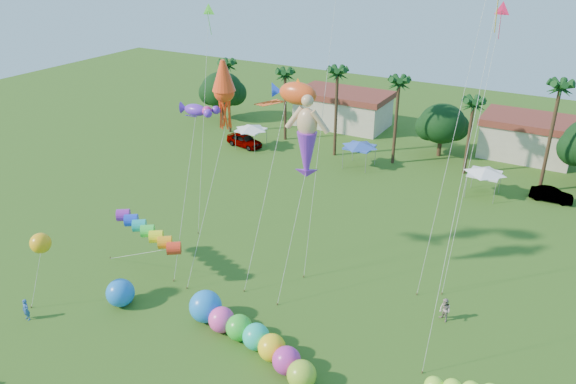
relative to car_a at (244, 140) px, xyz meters
The scene contains 18 objects.
tree_line 26.13m from the car_a, 17.65° to the left, with size 69.46×8.91×11.00m.
buildings_row 22.77m from the car_a, 37.55° to the left, with size 35.00×7.00×4.00m.
tent_row 15.24m from the car_a, ahead, with size 31.00×4.00×0.60m.
car_a is the anchor object (origin of this frame).
car_b 35.46m from the car_a, ahead, with size 1.41×4.06×1.34m, color #4C4C54.
spectator_a 36.97m from the car_a, 80.34° to the right, with size 0.59×0.38×1.61m, color #2C579D.
spectator_b 38.50m from the car_a, 35.50° to the right, with size 0.86×0.67×1.76m, color #A08D85.
caterpillar_inflatable 37.55m from the car_a, 56.20° to the right, with size 10.96×4.53×2.25m.
blue_ball 33.69m from the car_a, 71.59° to the right, with size 2.03×2.03×2.03m, color blue.
rainbow_tube 30.17m from the car_a, 69.04° to the right, with size 9.01×3.87×3.74m.
orange_ball_kite 35.52m from the car_a, 79.15° to the right, with size 2.30×1.82×5.99m.
merman_kite 32.18m from the car_a, 47.58° to the right, with size 2.89×5.29×14.04m.
fish_kite 31.04m from the car_a, 47.76° to the right, with size 4.42×6.36×14.95m.
squid_kite 30.48m from the car_a, 58.47° to the right, with size 1.77×5.63×16.51m.
lobster_kite 30.07m from the car_a, 62.85° to the right, with size 3.41×4.49×13.48m.
delta_kite_red 39.27m from the car_a, 26.69° to the right, with size 1.15×4.04×20.41m.
delta_kite_yellow 45.24m from the car_a, 37.16° to the right, with size 1.24×4.07×22.34m.
delta_kite_green 26.42m from the car_a, 63.06° to the right, with size 1.18×3.58×19.31m.
Camera 1 is at (16.40, -18.90, 24.36)m, focal length 35.00 mm.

